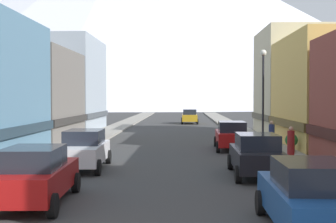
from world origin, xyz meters
name	(u,v)px	position (x,y,z in m)	size (l,w,h in m)	color
sidewalk_left	(109,131)	(-6.25, 35.00, 0.07)	(2.50, 100.00, 0.15)	gray
sidewalk_right	(242,132)	(6.25, 35.00, 0.07)	(2.50, 100.00, 0.15)	gray
storefront_left_2	(26,98)	(-10.88, 25.85, 3.26)	(7.07, 9.44, 6.77)	#66605B
storefront_left_3	(54,87)	(-11.68, 36.03, 4.29)	(8.66, 10.21, 8.90)	#99A5B2
storefront_right_3	(297,85)	(10.57, 32.00, 4.36)	(6.45, 8.27, 9.05)	beige
car_left_0	(35,175)	(-3.80, 6.70, 0.90)	(2.25, 4.48, 1.78)	#9E1111
car_left_1	(84,149)	(-3.80, 13.46, 0.90)	(2.18, 4.45, 1.78)	silver
car_right_0	(310,197)	(3.80, 3.96, 0.90)	(2.12, 4.43, 1.78)	#19478C
car_right_1	(256,155)	(3.80, 11.83, 0.90)	(2.12, 4.43, 1.78)	black
car_right_2	(232,135)	(3.80, 21.15, 0.90)	(2.18, 4.45, 1.78)	#9E1111
car_driving_0	(190,116)	(1.60, 48.61, 0.90)	(2.06, 4.40, 1.78)	#B28419
potted_plant_0	(291,141)	(7.00, 19.05, 0.75)	(0.72, 0.72, 1.03)	brown
pedestrian_0	(291,144)	(6.25, 16.08, 0.91)	(0.36, 0.36, 1.66)	maroon
pedestrian_1	(272,135)	(6.25, 20.99, 0.93)	(0.36, 0.36, 1.69)	navy
streetlamp_right	(263,85)	(5.35, 19.02, 3.99)	(0.36, 0.36, 5.86)	black
mountain_backdrop	(132,14)	(-29.27, 260.00, 53.12)	(344.04, 344.04, 106.23)	silver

